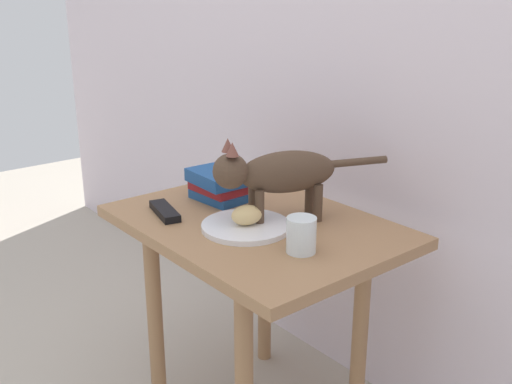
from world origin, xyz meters
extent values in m
cube|color=silver|center=(0.00, 0.39, 1.10)|extent=(4.00, 0.04, 2.20)
cube|color=#9E724C|center=(0.00, 0.00, 0.60)|extent=(0.75, 0.55, 0.03)
cylinder|color=#9E724C|center=(-0.20, -0.20, 0.29)|extent=(0.04, 0.04, 0.58)
cylinder|color=#9E724C|center=(-0.20, 0.20, 0.29)|extent=(0.04, 0.04, 0.58)
cylinder|color=#9E724C|center=(0.20, 0.20, 0.29)|extent=(0.04, 0.04, 0.58)
cylinder|color=white|center=(0.03, -0.06, 0.62)|extent=(0.23, 0.23, 0.01)
ellipsoid|color=#E0BC7A|center=(0.03, -0.06, 0.65)|extent=(0.08, 0.09, 0.05)
cylinder|color=#4C3828|center=(0.04, -0.02, 0.66)|extent=(0.02, 0.02, 0.10)
cylinder|color=#4C3828|center=(-0.01, 0.00, 0.66)|extent=(0.02, 0.02, 0.10)
cylinder|color=#4C3828|center=(0.10, 0.13, 0.66)|extent=(0.02, 0.02, 0.10)
cylinder|color=#4C3828|center=(0.05, 0.15, 0.66)|extent=(0.02, 0.02, 0.10)
ellipsoid|color=#4C3828|center=(0.05, 0.07, 0.74)|extent=(0.18, 0.27, 0.11)
sphere|color=#4C3828|center=(-0.01, -0.07, 0.76)|extent=(0.09, 0.09, 0.09)
cone|color=brown|center=(0.01, -0.08, 0.82)|extent=(0.03, 0.03, 0.03)
cone|color=brown|center=(-0.03, -0.07, 0.82)|extent=(0.03, 0.03, 0.03)
cylinder|color=#4C3828|center=(0.12, 0.25, 0.75)|extent=(0.08, 0.16, 0.02)
cube|color=#1E4C8C|center=(-0.20, 0.03, 0.62)|extent=(0.17, 0.14, 0.03)
cube|color=maroon|center=(-0.20, 0.04, 0.65)|extent=(0.16, 0.14, 0.03)
cube|color=#1E4C8C|center=(-0.19, 0.02, 0.68)|extent=(0.17, 0.13, 0.04)
cylinder|color=silver|center=(0.22, -0.04, 0.65)|extent=(0.07, 0.07, 0.08)
cylinder|color=silver|center=(0.22, -0.04, 0.63)|extent=(0.06, 0.06, 0.04)
cube|color=black|center=(-0.19, -0.16, 0.62)|extent=(0.16, 0.08, 0.02)
camera|label=1|loc=(1.15, -0.95, 1.20)|focal=42.60mm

